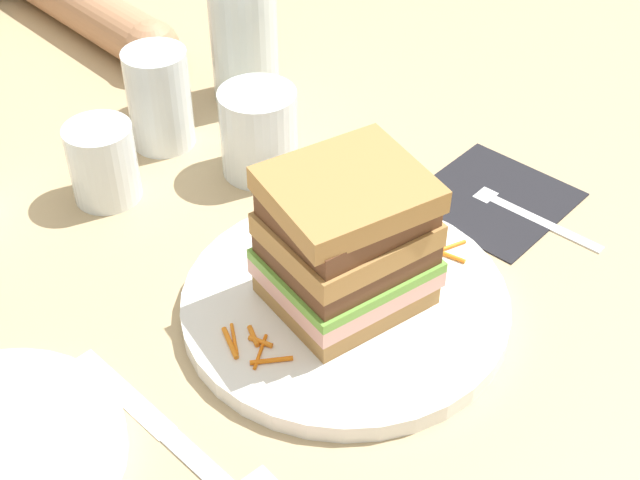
% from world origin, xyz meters
% --- Properties ---
extents(ground_plane, '(3.00, 3.00, 0.00)m').
position_xyz_m(ground_plane, '(0.00, 0.00, 0.00)').
color(ground_plane, tan).
extents(main_plate, '(0.26, 0.26, 0.02)m').
position_xyz_m(main_plate, '(0.02, -0.00, 0.01)').
color(main_plate, white).
rests_on(main_plate, ground_plane).
extents(sandwich, '(0.13, 0.12, 0.12)m').
position_xyz_m(sandwich, '(0.02, -0.00, 0.07)').
color(sandwich, '#A87A42').
rests_on(sandwich, main_plate).
extents(carrot_shred_0, '(0.03, 0.02, 0.00)m').
position_xyz_m(carrot_shred_0, '(-0.07, -0.01, 0.02)').
color(carrot_shred_0, orange).
rests_on(carrot_shred_0, main_plate).
extents(carrot_shred_1, '(0.02, 0.03, 0.00)m').
position_xyz_m(carrot_shred_1, '(-0.07, 0.02, 0.02)').
color(carrot_shred_1, orange).
rests_on(carrot_shred_1, main_plate).
extents(carrot_shred_2, '(0.01, 0.02, 0.00)m').
position_xyz_m(carrot_shred_2, '(-0.06, 0.01, 0.02)').
color(carrot_shred_2, orange).
rests_on(carrot_shred_2, main_plate).
extents(carrot_shred_3, '(0.01, 0.02, 0.00)m').
position_xyz_m(carrot_shred_3, '(-0.06, 0.02, 0.02)').
color(carrot_shred_3, orange).
rests_on(carrot_shred_3, main_plate).
extents(carrot_shred_4, '(0.02, 0.03, 0.00)m').
position_xyz_m(carrot_shred_4, '(-0.08, 0.02, 0.02)').
color(carrot_shred_4, orange).
rests_on(carrot_shred_4, main_plate).
extents(carrot_shred_5, '(0.03, 0.02, 0.00)m').
position_xyz_m(carrot_shred_5, '(-0.07, -0.00, 0.02)').
color(carrot_shred_5, orange).
rests_on(carrot_shred_5, main_plate).
extents(carrot_shred_6, '(0.02, 0.02, 0.00)m').
position_xyz_m(carrot_shred_6, '(0.08, -0.01, 0.02)').
color(carrot_shred_6, orange).
rests_on(carrot_shred_6, main_plate).
extents(carrot_shred_7, '(0.01, 0.03, 0.00)m').
position_xyz_m(carrot_shred_7, '(0.11, -0.03, 0.02)').
color(carrot_shred_7, orange).
rests_on(carrot_shred_7, main_plate).
extents(carrot_shred_8, '(0.03, 0.00, 0.00)m').
position_xyz_m(carrot_shred_8, '(0.11, -0.00, 0.02)').
color(carrot_shred_8, orange).
rests_on(carrot_shred_8, main_plate).
extents(carrot_shred_9, '(0.03, 0.02, 0.00)m').
position_xyz_m(carrot_shred_9, '(0.08, -0.02, 0.02)').
color(carrot_shred_9, orange).
rests_on(carrot_shred_9, main_plate).
extents(carrot_shred_10, '(0.02, 0.01, 0.00)m').
position_xyz_m(carrot_shred_10, '(0.09, -0.02, 0.02)').
color(carrot_shred_10, orange).
rests_on(carrot_shred_10, main_plate).
extents(carrot_shred_11, '(0.03, 0.01, 0.00)m').
position_xyz_m(carrot_shred_11, '(0.12, -0.02, 0.02)').
color(carrot_shred_11, orange).
rests_on(carrot_shred_11, main_plate).
extents(napkin_dark, '(0.14, 0.13, 0.00)m').
position_xyz_m(napkin_dark, '(0.22, 0.01, 0.00)').
color(napkin_dark, black).
rests_on(napkin_dark, ground_plane).
extents(fork, '(0.03, 0.17, 0.00)m').
position_xyz_m(fork, '(0.22, -0.01, 0.00)').
color(fork, silver).
rests_on(fork, napkin_dark).
extents(knife, '(0.02, 0.20, 0.00)m').
position_xyz_m(knife, '(-0.16, -0.00, 0.00)').
color(knife, silver).
rests_on(knife, ground_plane).
extents(juice_glass, '(0.07, 0.07, 0.08)m').
position_xyz_m(juice_glass, '(0.09, 0.19, 0.04)').
color(juice_glass, white).
rests_on(juice_glass, ground_plane).
extents(empty_tumbler_0, '(0.06, 0.06, 0.07)m').
position_xyz_m(empty_tumbler_0, '(-0.03, 0.26, 0.04)').
color(empty_tumbler_0, silver).
rests_on(empty_tumbler_0, ground_plane).
extents(empty_tumbler_1, '(0.06, 0.06, 0.10)m').
position_xyz_m(empty_tumbler_1, '(0.06, 0.29, 0.05)').
color(empty_tumbler_1, silver).
rests_on(empty_tumbler_1, ground_plane).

